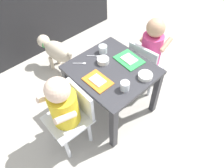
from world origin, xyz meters
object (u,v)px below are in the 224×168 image
Objects in this scene: water_cup_left at (125,86)px; cereal_bowl_left_side at (145,76)px; seated_child_right at (151,48)px; dining_table at (112,77)px; veggie_bowl_far at (103,60)px; dog at (56,51)px; food_tray_left at (98,81)px; water_cup_right at (103,50)px; spoon_by_left_tray at (81,63)px; spoon_by_right_tray at (95,56)px; food_tray_right at (129,60)px; seated_child_left at (65,106)px.

water_cup_left is 0.62× the size of cereal_bowl_left_side.
water_cup_left is at bearing -160.76° from seated_child_right.
veggie_bowl_far reaches higher than dining_table.
veggie_bowl_far is at bearing -86.39° from dog.
water_cup_left is at bearing 172.34° from cereal_bowl_left_side.
water_cup_right is at bearing 41.00° from food_tray_left.
water_cup_right is at bearing -4.48° from spoon_by_left_tray.
seated_child_right is at bearing -21.84° from spoon_by_left_tray.
dog is (-0.04, 0.75, -0.16)m from dining_table.
cereal_bowl_left_side is (0.18, -0.02, -0.01)m from water_cup_left.
dog is at bearing 102.12° from water_cup_right.
spoon_by_right_tray is (-0.11, 0.42, -0.01)m from cereal_bowl_left_side.
water_cup_right reaches higher than spoon_by_right_tray.
spoon_by_right_tray is at bearing 104.41° from cereal_bowl_left_side.
water_cup_left is (-0.03, -0.95, 0.27)m from dog.
veggie_bowl_far is (-0.08, -0.09, -0.01)m from water_cup_right.
seated_child_right reaches higher than water_cup_right.
veggie_bowl_far is at bearing 108.38° from cereal_bowl_left_side.
food_tray_left is at bearing 142.86° from cereal_bowl_left_side.
seated_child_right is at bearing 19.24° from water_cup_left.
spoon_by_right_tray is at bearing 153.38° from seated_child_right.
veggie_bowl_far is 0.10m from spoon_by_right_tray.
food_tray_left is 2.16× the size of veggie_bowl_far.
seated_child_right is 0.93m from dog.
veggie_bowl_far reaches higher than food_tray_right.
cereal_bowl_left_side is 1.26× the size of spoon_by_left_tray.
water_cup_left is 0.30m from veggie_bowl_far.
water_cup_left is 0.71× the size of veggie_bowl_far.
cereal_bowl_left_side is (0.15, -0.97, 0.26)m from dog.
dog is 0.61m from spoon_by_left_tray.
seated_child_right is at bearing -0.01° from food_tray_left.
seated_child_left is 10.47× the size of water_cup_right.
spoon_by_left_tray is (-0.05, 0.40, -0.02)m from water_cup_left.
seated_child_right is 3.62× the size of food_tray_left.
seated_child_right reaches higher than food_tray_left.
dog is 1.99× the size of food_tray_right.
water_cup_right is (0.24, 0.21, 0.02)m from food_tray_left.
seated_child_right is 7.84× the size of veggie_bowl_far.
food_tray_right is 0.36m from spoon_by_left_tray.
food_tray_right reaches higher than dining_table.
seated_child_right is 3.28× the size of food_tray_right.
seated_child_left is (-0.43, -0.01, 0.05)m from dining_table.
spoon_by_right_tray is at bearing 174.15° from water_cup_right.
cereal_bowl_left_side is at bearing -86.35° from water_cup_right.
seated_child_right is (0.86, -0.01, 0.00)m from seated_child_left.
water_cup_left is 0.40m from spoon_by_left_tray.
food_tray_left reaches higher than dining_table.
food_tray_left and food_tray_right have the same top height.
spoon_by_left_tray reaches higher than dog.
food_tray_right is (0.32, 0.00, 0.00)m from food_tray_left.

